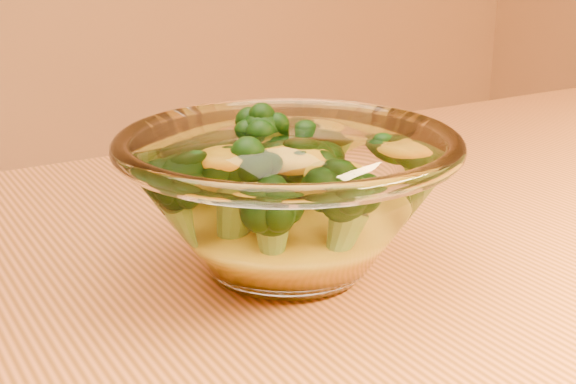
{
  "coord_description": "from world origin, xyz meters",
  "views": [
    {
      "loc": [
        -0.25,
        -0.25,
        0.94
      ],
      "look_at": [
        -0.04,
        0.11,
        0.8
      ],
      "focal_mm": 50.0,
      "sensor_mm": 36.0,
      "label": 1
    }
  ],
  "objects": [
    {
      "name": "broccoli_heap",
      "position": [
        -0.04,
        0.12,
        0.81
      ],
      "size": [
        0.15,
        0.13,
        0.07
      ],
      "color": "black",
      "rests_on": "cheese_sauce"
    },
    {
      "name": "cheese_sauce",
      "position": [
        -0.04,
        0.11,
        0.78
      ],
      "size": [
        0.11,
        0.11,
        0.03
      ],
      "primitive_type": "ellipsoid",
      "color": "yellow",
      "rests_on": "glass_bowl"
    },
    {
      "name": "glass_bowl",
      "position": [
        -0.04,
        0.11,
        0.79
      ],
      "size": [
        0.19,
        0.19,
        0.08
      ],
      "color": "white",
      "rests_on": "table"
    }
  ]
}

